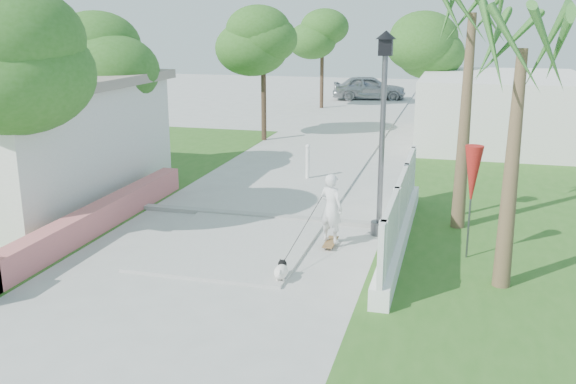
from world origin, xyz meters
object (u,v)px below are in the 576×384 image
(skateboarder, at_px, (315,220))
(dog, at_px, (281,271))
(patio_umbrella, at_px, (472,177))
(bollard, at_px, (308,161))
(parked_car, at_px, (369,88))
(street_lamp, at_px, (383,127))

(skateboarder, xyz_separation_m, dog, (-0.29, -1.54, -0.52))
(patio_umbrella, bearing_deg, bollard, 129.91)
(parked_car, bearing_deg, patio_umbrella, -177.80)
(patio_umbrella, relative_size, skateboarder, 0.98)
(dog, relative_size, parked_car, 0.13)
(patio_umbrella, distance_m, skateboarder, 3.21)
(parked_car, bearing_deg, street_lamp, 178.43)
(patio_umbrella, bearing_deg, parked_car, 102.32)
(dog, height_order, parked_car, parked_car)
(bollard, bearing_deg, patio_umbrella, -50.09)
(bollard, bearing_deg, street_lamp, -59.04)
(skateboarder, height_order, parked_car, skateboarder)
(bollard, bearing_deg, parked_car, 92.86)
(skateboarder, xyz_separation_m, parked_car, (-2.60, 26.25, 0.01))
(patio_umbrella, height_order, parked_car, patio_umbrella)
(skateboarder, height_order, dog, skateboarder)
(street_lamp, relative_size, bollard, 4.07)
(bollard, height_order, patio_umbrella, patio_umbrella)
(bollard, xyz_separation_m, dog, (1.31, -7.62, -0.38))
(skateboarder, bearing_deg, patio_umbrella, -145.68)
(street_lamp, xyz_separation_m, bollard, (-2.70, 4.50, -1.84))
(bollard, height_order, skateboarder, skateboarder)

